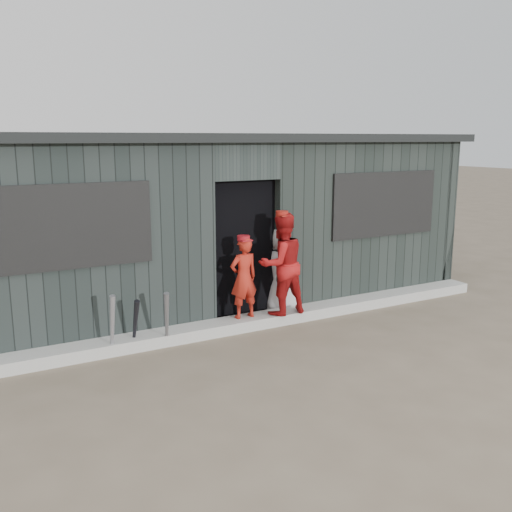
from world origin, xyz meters
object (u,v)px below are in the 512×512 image
player_red_left (244,278)px  dugout (204,219)px  player_red_right (282,264)px  player_grey_back (281,271)px  bat_mid (167,320)px  bat_left (112,326)px  bat_right (135,324)px

player_red_left → dugout: 1.76m
player_red_right → player_grey_back: bearing=-123.2°
bat_mid → player_red_right: (1.75, 0.17, 0.48)m
player_red_right → bat_mid: bearing=4.0°
player_red_left → player_red_right: bearing=168.0°
bat_left → player_grey_back: player_grey_back is taller
player_red_left → player_grey_back: 0.84m
bat_right → bat_left: bearing=-165.6°
bat_left → bat_right: bat_left is taller
player_red_right → dugout: dugout is taller
bat_right → dugout: dugout is taller
player_red_right → player_grey_back: player_red_right is taller
bat_left → bat_mid: bat_left is taller
player_red_left → bat_left: bearing=3.3°
bat_mid → player_red_left: size_ratio=0.69×
bat_right → player_red_right: 2.16m
bat_mid → player_red_right: size_ratio=0.54×
bat_left → player_grey_back: 2.69m
bat_mid → player_red_right: player_red_right is taller
bat_right → player_red_left: size_ratio=0.62×
bat_left → player_red_left: size_ratio=0.71×
player_red_left → dugout: (0.16, 1.66, 0.58)m
bat_left → player_red_left: (1.85, 0.19, 0.32)m
player_red_right → player_grey_back: (0.24, 0.38, -0.20)m
bat_right → dugout: bearing=45.8°
bat_right → player_red_right: bearing=0.6°
bat_left → player_grey_back: (2.64, 0.48, 0.27)m
dugout → bat_left: bearing=-137.6°
bat_right → player_grey_back: 2.40m
bat_mid → dugout: dugout is taller
bat_right → dugout: 2.65m
bat_right → player_grey_back: (2.34, 0.41, 0.32)m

